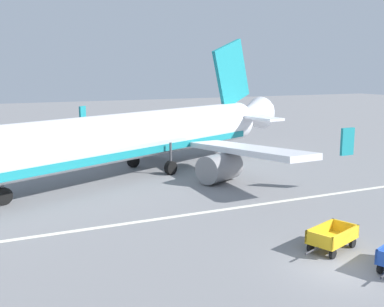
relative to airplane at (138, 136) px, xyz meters
The scene contains 4 objects.
ground_plane 21.42m from the airplane, 84.78° to the right, with size 220.00×220.00×0.00m, color slate.
apron_stripe 12.14m from the airplane, 80.55° to the right, with size 120.00×0.36×0.01m, color silver.
airplane is the anchor object (origin of this frame).
baggage_cart_second_in_row 19.64m from the airplane, 81.12° to the right, with size 3.59×2.16×1.07m.
Camera 1 is at (-13.60, -14.06, 8.32)m, focal length 43.50 mm.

